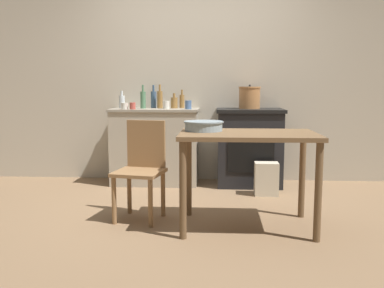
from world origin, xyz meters
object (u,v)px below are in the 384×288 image
object	(u,v)px
bottle_center	(154,99)
cup_right	(133,106)
bottle_center_left	(182,101)
cup_end_right	(188,105)
cup_far_right	(166,105)
work_table	(248,147)
cup_mid_right	(125,106)
stove	(249,147)
bottle_mid_left	(174,102)
mixing_bowl_large	(204,125)
chair	(142,167)
bottle_center_right	(122,101)
bottle_far_left	(143,99)
flour_sack	(266,179)
stock_pot	(250,98)
bottle_left	(160,99)

from	to	relation	value
bottle_center	cup_right	distance (m)	0.41
bottle_center_left	cup_end_right	world-z (taller)	bottle_center_left
bottle_center	cup_far_right	size ratio (longest dim) A/B	3.03
work_table	bottle_center	world-z (taller)	bottle_center
cup_mid_right	cup_end_right	world-z (taller)	cup_end_right
cup_mid_right	stove	bearing A→B (deg)	6.23
stove	cup_right	size ratio (longest dim) A/B	11.59
bottle_mid_left	bottle_center	xyz separation A→B (m)	(-0.26, 0.08, 0.04)
mixing_bowl_large	cup_end_right	distance (m)	1.41
chair	bottle_center_right	bearing A→B (deg)	119.96
cup_right	cup_far_right	distance (m)	0.40
work_table	bottle_center_right	distance (m)	2.24
chair	bottle_far_left	size ratio (longest dim) A/B	3.08
flour_sack	mixing_bowl_large	world-z (taller)	mixing_bowl_large
stock_pot	stove	bearing A→B (deg)	-86.49
bottle_center	bottle_center_left	bearing A→B (deg)	0.21
chair	cup_mid_right	bearing A→B (deg)	119.95
bottle_center	cup_far_right	distance (m)	0.30
stove	flour_sack	distance (m)	0.59
bottle_mid_left	bottle_center	bearing A→B (deg)	164.01
stove	cup_end_right	bearing A→B (deg)	-172.62
bottle_far_left	bottle_left	size ratio (longest dim) A/B	0.98
bottle_left	bottle_mid_left	distance (m)	0.18
cup_mid_right	cup_end_right	xyz separation A→B (m)	(0.74, 0.07, 0.01)
stock_pot	bottle_center_right	distance (m)	1.55
work_table	stock_pot	distance (m)	1.69
stock_pot	cup_end_right	bearing A→B (deg)	-168.13
stove	cup_mid_right	size ratio (longest dim) A/B	11.52
flour_sack	chair	bearing A→B (deg)	-143.62
chair	bottle_center_left	size ratio (longest dim) A/B	3.87
chair	stock_pot	distance (m)	1.87
stove	mixing_bowl_large	world-z (taller)	stove
cup_mid_right	cup_end_right	distance (m)	0.74
bottle_far_left	bottle_mid_left	world-z (taller)	bottle_far_left
cup_far_right	bottle_center_right	bearing A→B (deg)	165.63
stove	bottle_center	size ratio (longest dim) A/B	3.24
stove	cup_far_right	world-z (taller)	cup_far_right
chair	bottle_center_right	size ratio (longest dim) A/B	4.10
flour_sack	bottle_center_right	size ratio (longest dim) A/B	1.70
bottle_far_left	bottle_center_left	size ratio (longest dim) A/B	1.25
stove	work_table	size ratio (longest dim) A/B	0.82
bottle_left	cup_mid_right	size ratio (longest dim) A/B	3.63
cup_mid_right	cup_far_right	size ratio (longest dim) A/B	0.85
bottle_left	cup_right	world-z (taller)	bottle_left
stove	cup_right	world-z (taller)	cup_right
mixing_bowl_large	bottle_left	size ratio (longest dim) A/B	1.17
flour_sack	cup_right	bearing A→B (deg)	167.80
flour_sack	bottle_far_left	distance (m)	1.75
stove	bottle_mid_left	bearing A→B (deg)	173.40
bottle_far_left	cup_end_right	size ratio (longest dim) A/B	2.77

